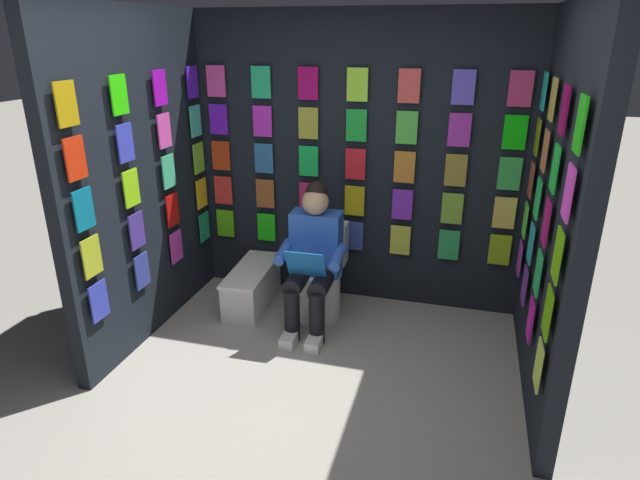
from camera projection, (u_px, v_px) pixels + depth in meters
name	position (u px, v px, depth m)	size (l,w,h in m)	color
ground_plane	(288.00, 429.00, 3.28)	(30.00, 30.00, 0.00)	#9E998E
display_wall_back	(357.00, 163.00, 4.57)	(2.92, 0.14, 2.46)	black
display_wall_left	(556.00, 212.00, 3.32)	(0.14, 1.88, 2.46)	black
display_wall_right	(141.00, 180.00, 4.05)	(0.14, 1.88, 2.46)	black
toilet	(320.00, 277.00, 4.55)	(0.41, 0.56, 0.77)	white
person_reading	(313.00, 258.00, 4.25)	(0.53, 0.69, 1.19)	blue
comic_longbox_near	(252.00, 286.00, 4.73)	(0.36, 0.83, 0.35)	white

